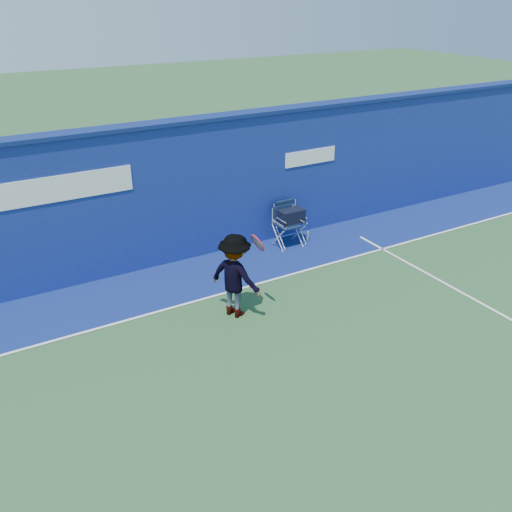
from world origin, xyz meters
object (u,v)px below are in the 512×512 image
water_bottle (307,235)px  tennis_player (235,276)px  directors_chair_left (290,226)px  directors_chair_right (287,234)px

water_bottle → tennis_player: size_ratio=0.14×
directors_chair_left → tennis_player: size_ratio=0.62×
directors_chair_right → water_bottle: bearing=4.6°
directors_chair_left → directors_chair_right: (-0.13, -0.10, -0.13)m
directors_chair_left → water_bottle: bearing=-6.6°
water_bottle → tennis_player: bearing=-145.5°
tennis_player → directors_chair_left: bearing=39.8°
directors_chair_left → directors_chair_right: 0.21m
directors_chair_right → directors_chair_left: bearing=38.1°
directors_chair_left → directors_chair_right: bearing=-141.9°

